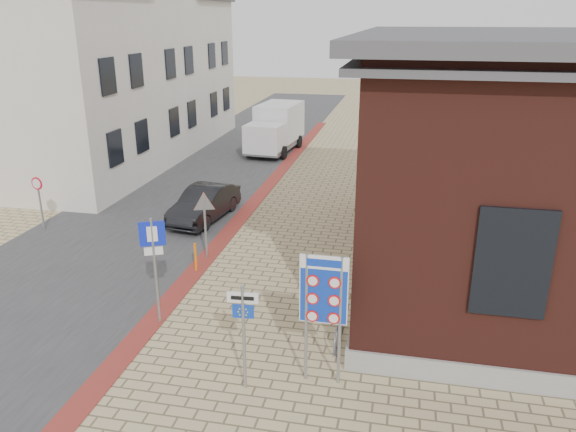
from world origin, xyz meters
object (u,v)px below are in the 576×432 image
Objects in this scene: border_sign at (324,293)px; parking_sign at (154,252)px; essen_sign at (243,322)px; box_truck at (276,128)px; sedan at (204,204)px; bollard at (196,257)px.

border_sign is 4.56m from parking_sign.
box_truck is at bearing 96.63° from essen_sign.
essen_sign reaches higher than sedan.
border_sign is at bearing -68.91° from box_truck.
border_sign is 1.68m from essen_sign.
sedan is 4.23× the size of bollard.
bollard is (-0.17, 3.00, -1.45)m from parking_sign.
sedan is at bearing -85.04° from box_truck.
box_truck is 2.21× the size of essen_sign.
parking_sign is at bearing -86.71° from bollard.
parking_sign is at bearing -80.40° from box_truck.
essen_sign is 5.95m from bollard.
border_sign is at bearing -45.17° from bollard.
sedan is at bearing 109.67° from essen_sign.
sedan is 1.33× the size of border_sign.
bollard is (1.21, -15.68, -0.89)m from box_truck.
border_sign reaches higher than essen_sign.
essen_sign is (4.19, -20.73, 0.18)m from box_truck.
sedan is 10.64m from border_sign.
box_truck is at bearing 70.57° from parking_sign.
parking_sign is (1.39, -18.68, 0.56)m from box_truck.
sedan is at bearing 123.17° from border_sign.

